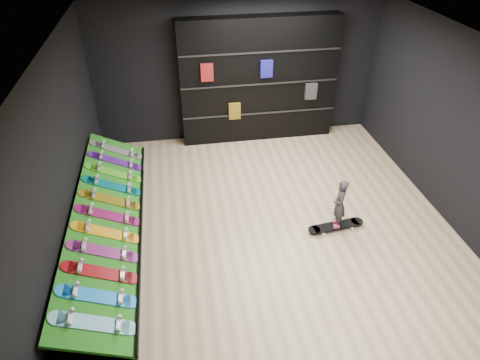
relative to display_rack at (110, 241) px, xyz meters
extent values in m
cube|color=#CCB189|center=(2.55, 0.00, -0.25)|extent=(6.00, 7.00, 0.01)
cube|color=white|center=(2.55, 0.00, 2.75)|extent=(6.00, 7.00, 0.01)
cube|color=black|center=(2.55, 3.50, 1.25)|extent=(6.00, 0.02, 3.00)
cube|color=black|center=(-0.45, 0.00, 1.25)|extent=(0.02, 7.00, 3.00)
cube|color=black|center=(5.55, 0.00, 1.25)|extent=(0.02, 7.00, 3.00)
cube|color=#17630F|center=(0.05, 0.00, 0.46)|extent=(0.92, 4.50, 0.46)
cube|color=black|center=(2.98, 3.32, 1.07)|extent=(3.31, 0.39, 2.65)
imported|color=black|center=(3.62, -0.05, 0.10)|extent=(0.19, 0.23, 0.52)
camera|label=1|loc=(1.15, -5.11, 4.44)|focal=32.00mm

